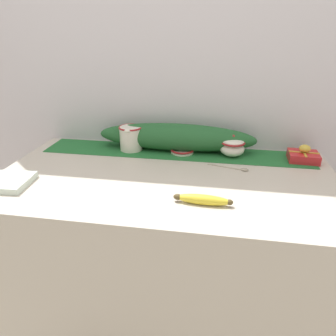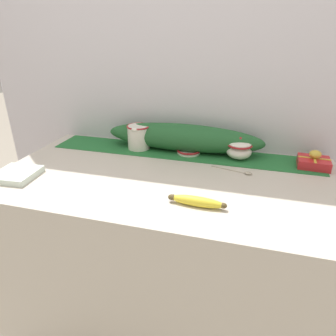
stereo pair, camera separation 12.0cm
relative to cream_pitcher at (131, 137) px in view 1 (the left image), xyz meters
name	(u,v)px [view 1 (the left image)]	position (x,y,z in m)	size (l,w,h in m)	color
ground_plane	(167,323)	(0.22, -0.27, -0.96)	(12.00, 12.00, 0.00)	gray
countertop	(166,259)	(0.22, -0.27, -0.52)	(1.43, 0.75, 0.90)	beige
back_wall	(179,86)	(0.22, 0.13, 0.24)	(2.23, 0.04, 2.40)	silver
table_runner	(175,152)	(0.22, 0.00, -0.07)	(1.32, 0.20, 0.00)	#236B33
cream_pitcher	(131,137)	(0.00, 0.00, 0.00)	(0.12, 0.14, 0.12)	white
sugar_bowl	(232,146)	(0.50, 0.00, -0.02)	(0.12, 0.12, 0.11)	white
small_dish	(182,151)	(0.26, 0.00, -0.05)	(0.12, 0.12, 0.02)	white
banana	(203,200)	(0.39, -0.47, -0.05)	(0.21, 0.04, 0.04)	yellow
spoon	(241,169)	(0.54, -0.16, -0.06)	(0.18, 0.06, 0.01)	#A89E89
napkin_stack	(9,182)	(-0.37, -0.45, -0.05)	(0.16, 0.16, 0.03)	silver
gift_box	(303,156)	(0.83, -0.01, -0.04)	(0.14, 0.12, 0.08)	red
poinsettia_garland	(176,137)	(0.22, 0.03, 0.00)	(0.79, 0.15, 0.14)	#235B2D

